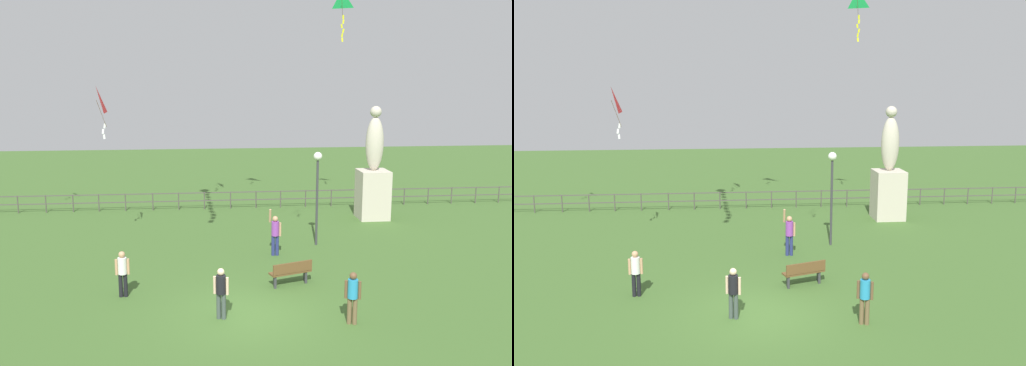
% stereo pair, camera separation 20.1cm
% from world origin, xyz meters
% --- Properties ---
extents(ground_plane, '(80.00, 80.00, 0.00)m').
position_xyz_m(ground_plane, '(0.00, 0.00, 0.00)').
color(ground_plane, '#3D6028').
extents(statue_monument, '(1.49, 1.49, 5.70)m').
position_xyz_m(statue_monument, '(7.36, 11.21, 1.97)').
color(statue_monument, beige).
rests_on(statue_monument, ground_plane).
extents(lamppost, '(0.36, 0.36, 4.03)m').
position_xyz_m(lamppost, '(3.59, 6.94, 2.97)').
color(lamppost, '#38383D').
rests_on(lamppost, ground_plane).
extents(park_bench, '(1.55, 0.88, 0.85)m').
position_xyz_m(park_bench, '(1.77, 2.37, 0.46)').
color(park_bench, brown).
rests_on(park_bench, ground_plane).
extents(person_0, '(0.46, 0.29, 1.59)m').
position_xyz_m(person_0, '(3.05, -0.89, 0.91)').
color(person_0, brown).
rests_on(person_0, ground_plane).
extents(person_1, '(0.46, 0.29, 1.58)m').
position_xyz_m(person_1, '(-0.75, -0.17, 0.91)').
color(person_1, '#3F4C47').
rests_on(person_1, ground_plane).
extents(person_2, '(0.47, 0.29, 1.55)m').
position_xyz_m(person_2, '(-3.89, 1.85, 0.89)').
color(person_2, black).
rests_on(person_2, ground_plane).
extents(person_3, '(0.50, 0.31, 1.92)m').
position_xyz_m(person_3, '(1.64, 5.68, 0.96)').
color(person_3, navy).
rests_on(person_3, ground_plane).
extents(kite_4, '(0.56, 0.92, 2.15)m').
position_xyz_m(kite_4, '(-5.48, 7.64, 6.13)').
color(kite_4, red).
extents(kite_5, '(0.85, 0.63, 2.46)m').
position_xyz_m(kite_5, '(5.77, 12.35, 10.74)').
color(kite_5, '#1EB759').
extents(waterfront_railing, '(36.04, 0.06, 0.95)m').
position_xyz_m(waterfront_railing, '(-0.37, 14.00, 0.62)').
color(waterfront_railing, '#4C4742').
rests_on(waterfront_railing, ground_plane).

